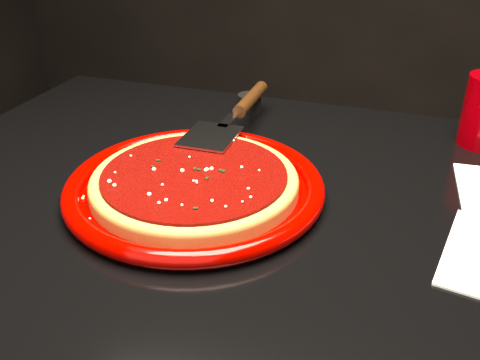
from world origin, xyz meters
name	(u,v)px	position (x,y,z in m)	size (l,w,h in m)	color
plate	(195,186)	(-0.11, -0.04, 0.76)	(0.38, 0.38, 0.03)	#840200
pizza_crust	(195,184)	(-0.11, -0.04, 0.77)	(0.31, 0.31, 0.02)	olive
pizza_crust_rim	(195,179)	(-0.11, -0.04, 0.78)	(0.31, 0.31, 0.02)	olive
pizza_sauce	(194,176)	(-0.11, -0.04, 0.78)	(0.27, 0.27, 0.01)	#690602
parmesan_dusting	(194,171)	(-0.11, -0.04, 0.79)	(0.26, 0.26, 0.01)	#FAF0C3
basil_flecks	(194,172)	(-0.11, -0.04, 0.79)	(0.24, 0.24, 0.00)	black
pizza_server	(234,113)	(-0.12, 0.17, 0.80)	(0.10, 0.36, 0.03)	#B1B3B8
ramekin	(249,103)	(-0.13, 0.31, 0.77)	(0.05, 0.05, 0.04)	black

